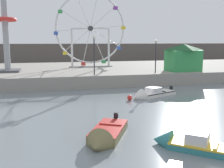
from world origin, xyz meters
name	(u,v)px	position (x,y,z in m)	size (l,w,h in m)	color
ground_plane	(222,134)	(0.00, 0.00, 0.00)	(240.00, 240.00, 0.00)	slate
quay_promenade	(113,71)	(0.00, 25.03, 0.68)	(110.00, 19.44, 1.37)	gray
distant_town_skyline	(88,53)	(0.00, 49.25, 2.20)	(140.00, 3.00, 4.40)	#564C47
motorboat_olive_wood	(105,136)	(-6.36, 0.55, 0.26)	(3.13, 4.27, 1.37)	olive
motorboat_white_red_stripe	(150,94)	(-0.20, 10.13, 0.25)	(4.99, 3.25, 1.30)	silver
motorboat_teal_painted	(189,144)	(-2.74, -1.39, 0.26)	(3.92, 3.62, 1.27)	teal
ferris_wheel_white_frame	(90,30)	(-3.10, 25.57, 6.52)	(10.06, 1.20, 10.25)	silver
drop_tower_steel_tower	(5,28)	(-13.74, 21.84, 6.49)	(2.80, 2.80, 11.70)	#999EA3
carnival_booth_green_kiosk	(183,57)	(7.07, 17.71, 3.08)	(4.34, 3.06, 3.29)	#33934C
promenade_lamp_near	(156,51)	(2.96, 16.49, 3.83)	(0.32, 0.32, 3.74)	#2D2D33
promenade_lamp_far	(94,50)	(-4.20, 16.24, 4.07)	(0.32, 0.32, 4.18)	#2D2D33
mooring_buoy_orange	(130,98)	(-2.36, 9.23, 0.22)	(0.44, 0.44, 0.44)	red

